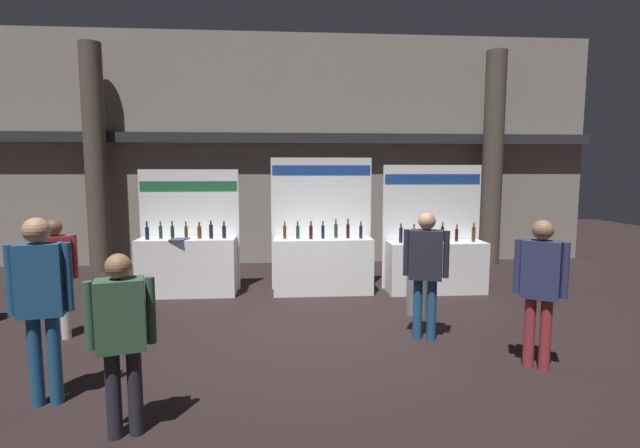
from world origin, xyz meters
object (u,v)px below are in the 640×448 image
at_px(visitor_2, 121,330).
at_px(visitor_3, 41,294).
at_px(visitor_1, 540,281).
at_px(visitor_5, 426,263).
at_px(exhibitor_booth_0, 188,261).
at_px(trash_bin, 417,292).
at_px(exhibitor_booth_2, 435,261).
at_px(exhibitor_booth_1, 323,259).
at_px(visitor_0, 56,269).

relative_size(visitor_2, visitor_3, 0.87).
bearing_deg(visitor_1, visitor_3, -140.45).
bearing_deg(visitor_5, exhibitor_booth_0, 164.56).
xyz_separation_m(exhibitor_booth_0, trash_bin, (3.86, -1.51, -0.26)).
relative_size(visitor_3, visitor_5, 1.07).
height_order(trash_bin, visitor_3, visitor_3).
distance_m(exhibitor_booth_2, visitor_5, 2.67).
distance_m(exhibitor_booth_0, visitor_1, 5.91).
distance_m(exhibitor_booth_2, visitor_2, 6.18).
distance_m(trash_bin, visitor_2, 4.73).
xyz_separation_m(exhibitor_booth_1, visitor_5, (1.17, -2.56, 0.41)).
bearing_deg(visitor_5, exhibitor_booth_2, 88.85).
distance_m(exhibitor_booth_0, visitor_3, 4.12).
height_order(visitor_0, visitor_2, visitor_0).
relative_size(trash_bin, visitor_1, 0.41).
bearing_deg(visitor_3, visitor_0, -79.94).
height_order(exhibitor_booth_2, visitor_0, exhibitor_booth_2).
height_order(exhibitor_booth_0, exhibitor_booth_1, exhibitor_booth_1).
height_order(exhibitor_booth_2, visitor_2, exhibitor_booth_2).
distance_m(exhibitor_booth_1, trash_bin, 2.04).
bearing_deg(visitor_5, exhibitor_booth_1, 134.47).
bearing_deg(exhibitor_booth_1, exhibitor_booth_0, 179.24).
bearing_deg(visitor_0, visitor_5, 145.92).
relative_size(exhibitor_booth_0, visitor_2, 1.45).
bearing_deg(trash_bin, visitor_2, -137.55).
bearing_deg(exhibitor_booth_1, visitor_3, -126.96).
distance_m(exhibitor_booth_1, visitor_3, 5.05).
xyz_separation_m(visitor_3, visitor_5, (4.19, 1.46, -0.05)).
height_order(exhibitor_booth_2, visitor_3, exhibitor_booth_2).
bearing_deg(visitor_3, exhibitor_booth_0, -109.18).
bearing_deg(visitor_1, visitor_2, -131.29).
bearing_deg(visitor_3, visitor_1, 173.13).
height_order(exhibitor_booth_1, exhibitor_booth_2, exhibitor_booth_1).
bearing_deg(visitor_0, exhibitor_booth_2, 169.75).
distance_m(visitor_0, visitor_1, 6.07).
bearing_deg(visitor_5, visitor_3, -140.80).
distance_m(exhibitor_booth_1, visitor_1, 4.22).
relative_size(trash_bin, visitor_3, 0.39).
relative_size(exhibitor_booth_0, visitor_0, 1.41).
bearing_deg(exhibitor_booth_1, exhibitor_booth_2, -3.02).
height_order(exhibitor_booth_0, visitor_2, exhibitor_booth_0).
bearing_deg(visitor_1, trash_bin, 145.10).
distance_m(trash_bin, visitor_0, 5.21).
height_order(exhibitor_booth_2, visitor_5, exhibitor_booth_2).
xyz_separation_m(exhibitor_booth_0, visitor_2, (0.40, -4.67, 0.33)).
xyz_separation_m(visitor_1, visitor_5, (-1.00, 1.04, 0.02)).
xyz_separation_m(exhibitor_booth_0, visitor_0, (-1.26, -2.24, 0.36)).
bearing_deg(visitor_0, visitor_3, 81.65).
distance_m(exhibitor_booth_1, visitor_5, 2.85).
height_order(exhibitor_booth_0, visitor_3, exhibitor_booth_0).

